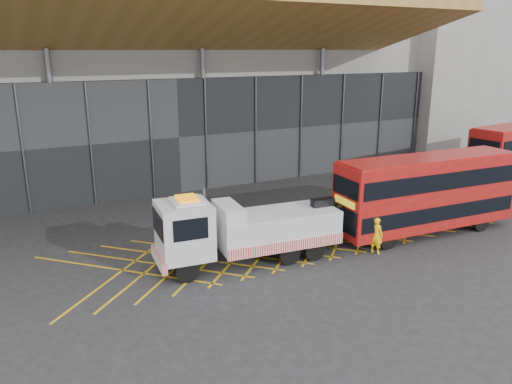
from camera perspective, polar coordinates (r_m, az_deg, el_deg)
ground_plane at (r=25.70m, az=-4.44°, el=-6.83°), size 120.00×120.00×0.00m
road_markings at (r=27.36m, az=3.32°, el=-5.33°), size 24.76×7.16×0.01m
construction_building at (r=41.75m, az=-12.44°, el=14.34°), size 55.00×23.97×18.00m
east_building at (r=55.87m, az=20.74°, el=15.10°), size 15.00×12.00×20.00m
recovery_truck at (r=23.81m, az=-1.45°, el=-4.31°), size 10.56×3.33×3.66m
bus_towed at (r=29.00m, az=18.95°, el=0.10°), size 10.90×3.13×4.38m
worker at (r=25.88m, az=13.57°, el=-4.83°), size 0.69×0.81×1.89m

